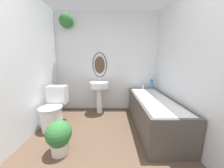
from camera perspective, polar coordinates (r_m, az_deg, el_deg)
wall_back at (r=2.88m, az=-4.00°, el=11.96°), size 2.59×0.31×2.40m
wall_left at (r=2.17m, az=-40.28°, el=7.83°), size 0.06×2.50×2.40m
wall_right at (r=2.02m, az=34.86°, el=8.41°), size 0.06×2.50×2.40m
toilet at (r=2.44m, az=-27.44°, el=-11.59°), size 0.40×0.60×0.76m
pedestal_sink at (r=2.69m, az=-6.55°, el=-2.88°), size 0.44×0.44×0.86m
bathtub at (r=2.33m, az=19.85°, el=-13.05°), size 0.64×1.62×0.65m
shampoo_bottle at (r=2.88m, az=19.39°, el=0.40°), size 0.08×0.08×0.16m
potted_plant at (r=1.80m, az=-25.19°, el=-22.71°), size 0.33×0.33×0.46m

